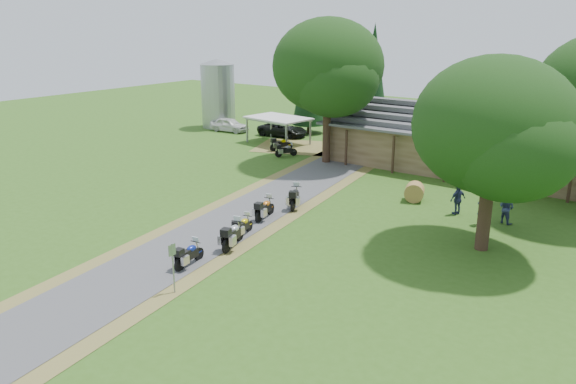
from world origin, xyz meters
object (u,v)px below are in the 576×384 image
Objects in this scene: car_white_sedan at (229,123)px; carport at (278,130)px; car_dark_suv at (283,126)px; lodge at (469,137)px; motorcycle_carport_a at (281,143)px; motorcycle_row_c at (243,225)px; motorcycle_carport_b at (286,150)px; motorcycle_row_a at (189,253)px; motorcycle_row_e at (295,196)px; motorcycle_row_d at (265,208)px; motorcycle_row_b at (233,233)px; hay_bale at (414,192)px; silo at (218,93)px.

carport is at bearing -108.58° from car_white_sedan.
lodge is at bearing -100.59° from car_dark_suv.
motorcycle_carport_a is (9.55, -3.92, -0.24)m from car_white_sedan.
car_white_sedan is at bearing 96.25° from motorcycle_carport_a.
motorcycle_row_c is 0.99× the size of motorcycle_carport_b.
motorcycle_row_e is at bearing -1.46° from motorcycle_row_a.
car_white_sedan is 26.80m from motorcycle_row_d.
motorcycle_row_b is 1.21× the size of motorcycle_row_c.
motorcycle_carport_a is at bearing -118.49° from car_white_sedan.
motorcycle_row_c is at bearing -113.87° from hay_bale.
motorcycle_row_e is 15.59m from motorcycle_carport_a.
motorcycle_row_a is (23.16, -27.04, -2.94)m from silo.
lodge is 10.04m from hay_bale.
car_white_sedan is 4.42× the size of hay_bale.
lodge is 11.97× the size of motorcycle_row_a.
motorcycle_row_a is 1.50× the size of hay_bale.
carport is 4.67× the size of hay_bale.
motorcycle_row_a reaches higher than hay_bale.
lodge is 11.45× the size of motorcycle_carport_a.
silo is (-27.42, 1.96, 1.10)m from lodge.
car_dark_suv is 3.13× the size of motorcycle_row_c.
motorcycle_row_c is at bearing -1.32° from motorcycle_row_a.
hay_bale is (5.36, 5.40, -0.10)m from motorcycle_row_e.
motorcycle_carport_a is 1.56× the size of hay_bale.
carport reaches higher than motorcycle_row_e.
car_dark_suv is (-1.67, 2.90, -0.18)m from carport.
silo is at bearing 94.96° from motorcycle_carport_b.
car_white_sedan is at bearing 97.03° from car_dark_suv.
car_dark_suv is at bearing 64.10° from motorcycle_carport_a.
car_white_sedan is 12.49m from motorcycle_carport_b.
motorcycle_row_a is 0.96× the size of motorcycle_carport_a.
motorcycle_row_a is 24.39m from motorcycle_carport_a.
car_white_sedan is at bearing 95.09° from motorcycle_carport_b.
hay_bale is at bearing -84.67° from motorcycle_carport_a.
motorcycle_row_e is at bearing -8.46° from motorcycle_row_b.
motorcycle_row_d is (-5.45, -17.95, -1.80)m from lodge.
motorcycle_row_b is at bearing -120.34° from motorcycle_carport_b.
lodge is 17.91× the size of hay_bale.
motorcycle_carport_a is (3.69, -5.16, -0.39)m from car_dark_suv.
motorcycle_carport_a is (-9.97, 11.98, -0.06)m from motorcycle_row_e.
car_white_sedan is 25.18m from motorcycle_row_e.
hay_bale is at bearing -119.05° from car_white_sedan.
motorcycle_row_e is (13.66, -17.14, -0.33)m from car_dark_suv.
silo is at bearing 175.91° from lodge.
carport is at bearing 21.15° from motorcycle_row_a.
hay_bale is at bearing -23.25° from silo.
motorcycle_carport_a is at bearing 12.73° from motorcycle_row_b.
motorcycle_row_d is at bearing -150.76° from car_dark_suv.
motorcycle_row_d is 17.61m from motorcycle_carport_a.
motorcycle_carport_b is at bearing 10.85° from motorcycle_row_b.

